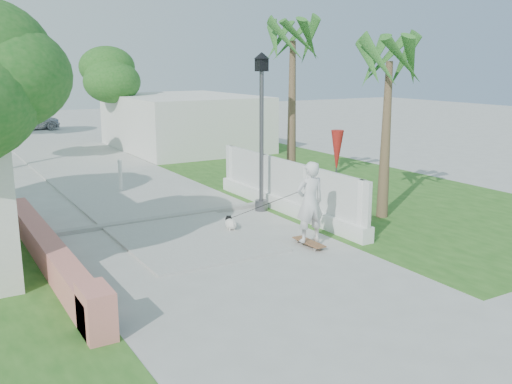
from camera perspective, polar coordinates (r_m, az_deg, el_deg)
ground at (r=10.55m, az=2.60°, el=-10.42°), size 90.00×90.00×0.00m
path_strip at (r=28.88m, az=-19.77°, el=3.84°), size 3.20×36.00×0.06m
curb at (r=15.62m, az=-9.58°, el=-2.62°), size 6.50×0.25×0.10m
grass_right at (r=20.70m, az=6.66°, el=1.15°), size 8.00×20.00×0.01m
pink_wall at (r=12.43m, az=-19.78°, el=-6.00°), size 0.45×8.20×0.80m
lattice_fence at (r=16.15m, az=2.97°, el=-0.13°), size 0.35×7.00×1.50m
building_right at (r=28.59m, az=-7.22°, el=6.98°), size 6.00×8.00×2.60m
street_lamp at (r=15.99m, az=0.55°, el=6.59°), size 0.44×0.44×4.44m
bollard at (r=19.25m, az=-13.42°, el=1.76°), size 0.14×0.14×1.09m
patio_umbrella at (r=16.35m, az=8.10°, el=3.99°), size 0.36×0.36×2.30m
tree_path_right at (r=29.35m, az=-14.01°, el=11.15°), size 3.00×3.00×4.79m
palm_far at (r=17.66m, az=3.69°, el=13.85°), size 1.80×1.80×5.30m
palm_near at (r=15.59m, az=13.17°, el=11.74°), size 1.80×1.80×4.70m
skateboarder at (r=13.47m, az=1.76°, el=-1.34°), size 1.36×2.66×2.00m
dog at (r=14.37m, az=-2.57°, el=-3.14°), size 0.33×0.56×0.39m
parked_car at (r=38.38m, az=-21.96°, el=6.67°), size 4.07×2.13×1.32m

